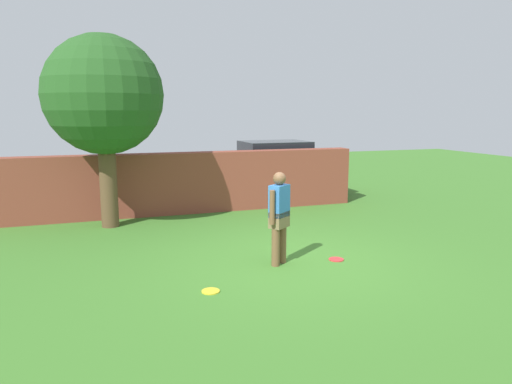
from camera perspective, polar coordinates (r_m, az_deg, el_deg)
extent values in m
plane|color=#3D7528|center=(8.36, 4.71, -8.55)|extent=(40.00, 40.00, 0.00)
cube|color=brown|center=(12.23, -10.74, 1.00)|extent=(10.30, 0.50, 1.58)
cylinder|color=brown|center=(11.14, -17.63, 1.64)|extent=(0.39, 0.39, 2.27)
sphere|color=#23511E|center=(11.05, -18.14, 11.23)|extent=(2.64, 2.64, 2.64)
cylinder|color=brown|center=(8.21, 3.25, -5.77)|extent=(0.14, 0.14, 0.85)
cylinder|color=brown|center=(8.03, 2.42, -6.12)|extent=(0.14, 0.14, 0.85)
cube|color=olive|center=(8.03, 2.86, -3.37)|extent=(0.42, 0.39, 0.28)
cube|color=#3372BF|center=(7.96, 2.88, -1.09)|extent=(0.42, 0.39, 0.55)
sphere|color=brown|center=(7.90, 2.90, 1.66)|extent=(0.22, 0.22, 0.22)
cylinder|color=brown|center=(8.16, 3.71, -1.36)|extent=(0.09, 0.09, 0.58)
cylinder|color=brown|center=(7.79, 1.99, -1.89)|extent=(0.09, 0.09, 0.58)
cube|color=#A51111|center=(14.66, 2.29, 2.32)|extent=(4.24, 1.79, 0.80)
cube|color=#1E2328|center=(14.59, 2.31, 5.05)|extent=(2.03, 1.54, 0.60)
cylinder|color=black|center=(13.46, -1.70, -0.07)|extent=(0.64, 0.23, 0.64)
cylinder|color=black|center=(15.06, -3.77, 0.97)|extent=(0.64, 0.23, 0.64)
cylinder|color=black|center=(14.55, 8.54, 0.57)|extent=(0.64, 0.23, 0.64)
cylinder|color=black|center=(16.04, 5.62, 1.49)|extent=(0.64, 0.23, 0.64)
cylinder|color=red|center=(8.58, 9.78, -8.12)|extent=(0.27, 0.27, 0.02)
cylinder|color=yellow|center=(7.07, -5.56, -11.97)|extent=(0.27, 0.27, 0.02)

